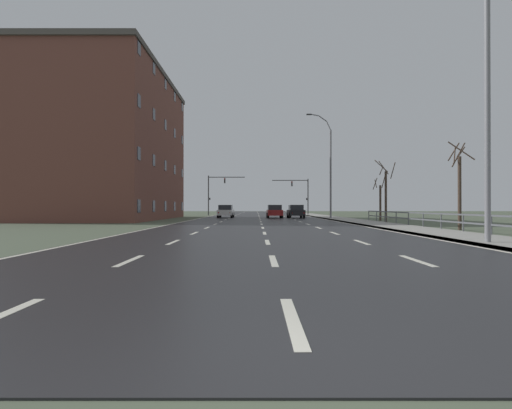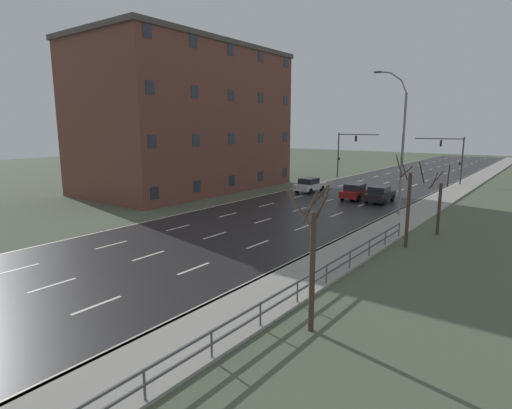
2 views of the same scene
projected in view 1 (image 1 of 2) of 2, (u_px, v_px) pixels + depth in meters
name	position (u px, v px, depth m)	size (l,w,h in m)	color
ground_plane	(260.00, 218.00, 50.91)	(160.00, 160.00, 0.12)	#4C5642
road_asphalt_strip	(260.00, 216.00, 62.91)	(14.00, 120.00, 0.03)	#232326
sidewalk_right	(316.00, 215.00, 62.90)	(3.00, 120.00, 0.12)	gray
guardrail	(442.00, 218.00, 23.47)	(0.07, 30.20, 1.00)	#515459
street_lamp_foreground	(483.00, 86.00, 14.67)	(2.76, 0.24, 11.31)	slate
street_lamp_midground	(330.00, 168.00, 45.46)	(2.71, 0.24, 11.38)	slate
traffic_signal_right	(302.00, 191.00, 67.79)	(5.81, 0.36, 5.84)	#38383A
traffic_signal_left	(216.00, 189.00, 66.49)	(5.79, 0.36, 6.25)	#38383A
car_distant	(296.00, 211.00, 50.12)	(1.93, 4.15, 1.57)	black
car_mid_centre	(226.00, 211.00, 51.75)	(1.92, 4.14, 1.57)	silver
car_near_right	(275.00, 211.00, 50.34)	(1.90, 4.13, 1.57)	maroon
brick_building	(106.00, 146.00, 45.90)	(13.32, 23.61, 15.75)	brown
bare_tree_near	(460.00, 187.00, 24.45)	(1.34, 1.52, 5.14)	#423328
bare_tree_mid	(386.00, 193.00, 36.70)	(1.62, 1.71, 5.44)	#423328
bare_tree_far	(381.00, 200.00, 40.95)	(1.27, 1.21, 4.71)	#423328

